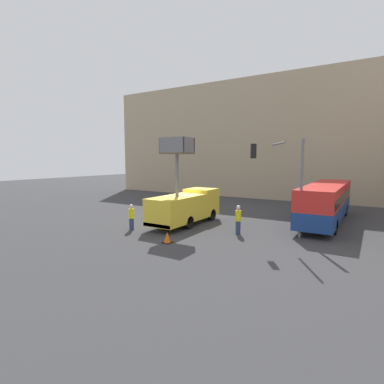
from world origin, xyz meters
The scene contains 8 objects.
ground_plane centered at (0.00, 0.00, 0.00)m, with size 120.00×120.00×0.00m, color #38383A.
building_backdrop_far centered at (0.00, 21.40, 7.51)m, with size 44.00×10.00×15.03m.
utility_truck centered at (0.77, -0.78, 1.48)m, with size 2.28×6.97×6.43m.
city_bus centered at (9.71, 5.63, 1.77)m, with size 2.47×12.33×3.00m.
traffic_light_pole centered at (8.06, -0.78, 4.14)m, with size 2.92×2.68×6.16m.
road_worker_near_truck centered at (-1.46, -4.29, 0.91)m, with size 0.38×0.38×1.82m.
road_worker_directing centered at (5.35, -1.49, 0.97)m, with size 0.38×0.38×1.93m.
traffic_cone_near_truck centered at (2.61, -5.62, 0.30)m, with size 0.56×0.56×0.64m.
Camera 1 is at (12.89, -19.54, 4.90)m, focal length 28.00 mm.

